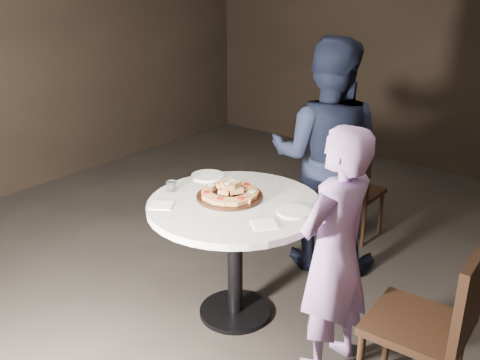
% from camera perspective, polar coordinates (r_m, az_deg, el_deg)
% --- Properties ---
extents(floor, '(7.00, 7.00, 0.00)m').
position_cam_1_polar(floor, '(3.72, -0.69, -13.31)').
color(floor, black).
rests_on(floor, ground).
extents(table, '(1.38, 1.38, 0.81)m').
position_cam_1_polar(table, '(3.32, -0.54, -4.75)').
color(table, black).
rests_on(table, ground).
extents(serving_board, '(0.52, 0.52, 0.02)m').
position_cam_1_polar(serving_board, '(3.31, -1.11, -1.75)').
color(serving_board, black).
rests_on(serving_board, table).
extents(focaccia_pile, '(0.37, 0.37, 0.10)m').
position_cam_1_polar(focaccia_pile, '(3.30, -1.11, -1.17)').
color(focaccia_pile, '#A77140').
rests_on(focaccia_pile, serving_board).
extents(plate_left, '(0.30, 0.30, 0.01)m').
position_cam_1_polar(plate_left, '(3.65, -3.46, 0.46)').
color(plate_left, white).
rests_on(plate_left, table).
extents(plate_right, '(0.23, 0.23, 0.01)m').
position_cam_1_polar(plate_right, '(3.13, 5.79, -3.36)').
color(plate_right, white).
rests_on(plate_right, table).
extents(water_glass, '(0.09, 0.09, 0.07)m').
position_cam_1_polar(water_glass, '(3.43, -7.32, -0.68)').
color(water_glass, silver).
rests_on(water_glass, table).
extents(napkin_near, '(0.18, 0.18, 0.01)m').
position_cam_1_polar(napkin_near, '(3.24, -8.34, -2.68)').
color(napkin_near, white).
rests_on(napkin_near, table).
extents(napkin_far, '(0.19, 0.19, 0.01)m').
position_cam_1_polar(napkin_far, '(2.97, 2.60, -4.75)').
color(napkin_far, white).
rests_on(napkin_far, table).
extents(chair_far, '(0.37, 0.39, 0.79)m').
position_cam_1_polar(chair_far, '(4.48, 11.96, -0.80)').
color(chair_far, black).
rests_on(chair_far, ground).
extents(chair_right, '(0.49, 0.47, 0.96)m').
position_cam_1_polar(chair_right, '(2.82, 20.34, -13.78)').
color(chair_right, black).
rests_on(chair_right, ground).
extents(diner_navy, '(1.02, 0.92, 1.72)m').
position_cam_1_polar(diner_navy, '(3.93, 9.10, 2.49)').
color(diner_navy, black).
rests_on(diner_navy, ground).
extents(diner_teal, '(0.42, 0.57, 1.43)m').
position_cam_1_polar(diner_teal, '(2.92, 10.01, -7.76)').
color(diner_teal, '#8369A4').
rests_on(diner_teal, ground).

